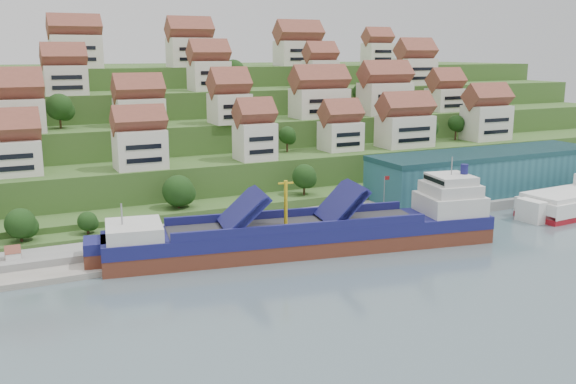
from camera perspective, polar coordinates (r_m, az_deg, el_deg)
ground at (r=119.76m, az=3.95°, el=-4.94°), size 300.00×300.00×0.00m
quay at (r=141.91m, az=8.01°, el=-1.80°), size 180.00×14.00×2.20m
hillside at (r=212.06m, az=-9.98°, el=5.47°), size 260.00×128.00×31.00m
hillside_village at (r=172.00m, az=-4.89°, el=8.68°), size 157.27×61.63×28.88m
hillside_trees at (r=151.27m, az=-8.40°, el=4.99°), size 138.43×62.34×29.98m
warehouse at (r=161.71m, az=17.18°, el=1.73°), size 60.00×15.00×10.00m
flagpole at (r=135.53m, az=8.58°, el=0.02°), size 1.28×0.16×8.00m
cargo_ship at (r=117.39m, az=2.47°, el=-3.72°), size 72.27×22.63×15.75m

